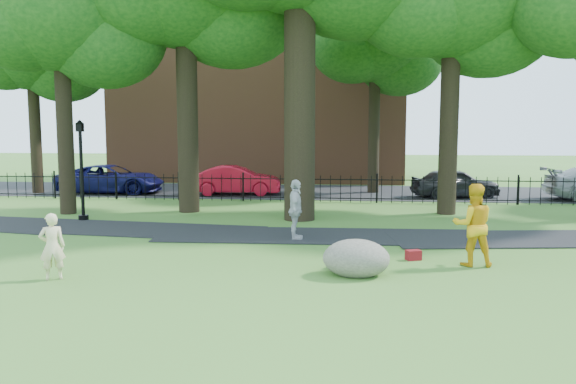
# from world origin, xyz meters

# --- Properties ---
(ground) EXTENTS (120.00, 120.00, 0.00)m
(ground) POSITION_xyz_m (0.00, 0.00, 0.00)
(ground) COLOR #3E6B25
(ground) RESTS_ON ground
(footpath) EXTENTS (36.07, 3.85, 0.03)m
(footpath) POSITION_xyz_m (1.00, 3.90, 0.00)
(footpath) COLOR black
(footpath) RESTS_ON ground
(street) EXTENTS (80.00, 7.00, 0.02)m
(street) POSITION_xyz_m (0.00, 16.00, 0.00)
(street) COLOR black
(street) RESTS_ON ground
(iron_fence) EXTENTS (44.00, 0.04, 1.20)m
(iron_fence) POSITION_xyz_m (0.00, 12.00, 0.60)
(iron_fence) COLOR black
(iron_fence) RESTS_ON ground
(brick_building) EXTENTS (18.00, 8.00, 12.00)m
(brick_building) POSITION_xyz_m (-4.00, 24.00, 6.00)
(brick_building) COLOR brown
(brick_building) RESTS_ON ground
(woman) EXTENTS (0.63, 0.56, 1.45)m
(woman) POSITION_xyz_m (-4.58, -1.65, 0.73)
(woman) COLOR beige
(woman) RESTS_ON ground
(man) EXTENTS (0.97, 0.77, 1.97)m
(man) POSITION_xyz_m (4.70, 0.62, 0.98)
(man) COLOR orange
(man) RESTS_ON ground
(pedestrian) EXTENTS (0.46, 1.06, 1.78)m
(pedestrian) POSITION_xyz_m (0.21, 3.28, 0.89)
(pedestrian) COLOR #AFAEB3
(pedestrian) RESTS_ON ground
(boulder) EXTENTS (1.78, 1.56, 0.87)m
(boulder) POSITION_xyz_m (1.93, -0.58, 0.44)
(boulder) COLOR #6E6B5B
(boulder) RESTS_ON ground
(lamppost) EXTENTS (0.35, 0.35, 3.58)m
(lamppost) POSITION_xyz_m (-7.64, 5.97, 1.75)
(lamppost) COLOR black
(lamppost) RESTS_ON ground
(backpack) EXTENTS (0.37, 0.24, 0.27)m
(backpack) POSITION_xyz_m (1.63, 0.02, 0.14)
(backpack) COLOR black
(backpack) RESTS_ON ground
(red_bag) EXTENTS (0.42, 0.34, 0.25)m
(red_bag) POSITION_xyz_m (3.37, 1.04, 0.12)
(red_bag) COLOR maroon
(red_bag) RESTS_ON ground
(red_sedan) EXTENTS (4.50, 1.90, 1.44)m
(red_sedan) POSITION_xyz_m (-3.78, 14.31, 0.72)
(red_sedan) COLOR red
(red_sedan) RESTS_ON ground
(navy_van) EXTENTS (5.37, 2.71, 1.46)m
(navy_van) POSITION_xyz_m (-10.19, 14.18, 0.73)
(navy_van) COLOR #0C0D3E
(navy_van) RESTS_ON ground
(grey_car) EXTENTS (4.30, 2.33, 1.39)m
(grey_car) POSITION_xyz_m (6.79, 14.34, 0.70)
(grey_car) COLOR black
(grey_car) RESTS_ON ground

